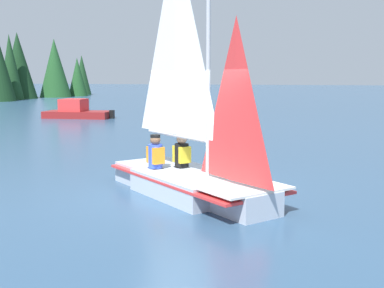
{
  "coord_description": "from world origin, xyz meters",
  "views": [
    {
      "loc": [
        -9.09,
        -2.62,
        2.37
      ],
      "look_at": [
        0.0,
        0.0,
        1.04
      ],
      "focal_mm": 45.0,
      "sensor_mm": 36.0,
      "label": 1
    }
  ],
  "objects_px": {
    "sailboat_main": "(191,160)",
    "motorboat_distant": "(77,111)",
    "sailor_crew": "(156,160)",
    "sailor_helm": "(182,159)"
  },
  "relations": [
    {
      "from": "sailboat_main",
      "to": "motorboat_distant",
      "type": "distance_m",
      "value": 19.36
    },
    {
      "from": "sailor_crew",
      "to": "motorboat_distant",
      "type": "xyz_separation_m",
      "value": [
        15.36,
        10.51,
        -0.25
      ]
    },
    {
      "from": "sailboat_main",
      "to": "motorboat_distant",
      "type": "xyz_separation_m",
      "value": [
        15.66,
        11.37,
        -0.33
      ]
    },
    {
      "from": "sailboat_main",
      "to": "motorboat_distant",
      "type": "relative_size",
      "value": 1.31
    },
    {
      "from": "sailor_helm",
      "to": "sailor_crew",
      "type": "bearing_deg",
      "value": -112.61
    },
    {
      "from": "motorboat_distant",
      "to": "sailor_helm",
      "type": "bearing_deg",
      "value": 119.94
    },
    {
      "from": "sailboat_main",
      "to": "motorboat_distant",
      "type": "bearing_deg",
      "value": 165.35
    },
    {
      "from": "sailor_crew",
      "to": "motorboat_distant",
      "type": "relative_size",
      "value": 0.28
    },
    {
      "from": "sailboat_main",
      "to": "sailor_crew",
      "type": "xyz_separation_m",
      "value": [
        0.29,
        0.86,
        -0.08
      ]
    },
    {
      "from": "sailboat_main",
      "to": "sailor_crew",
      "type": "bearing_deg",
      "value": -159.53
    }
  ]
}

